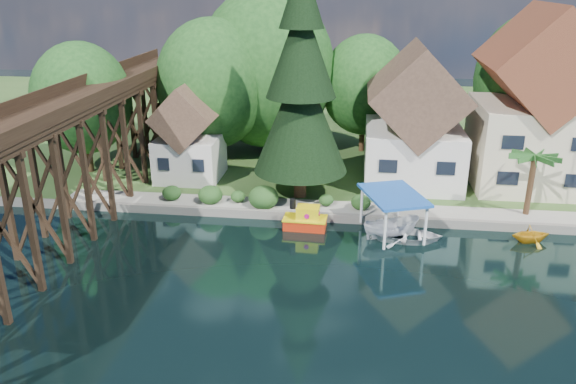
{
  "coord_description": "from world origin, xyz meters",
  "views": [
    {
      "loc": [
        2.45,
        -28.18,
        16.11
      ],
      "look_at": [
        -1.84,
        6.0,
        2.87
      ],
      "focal_mm": 35.0,
      "sensor_mm": 36.0,
      "label": 1
    }
  ],
  "objects_px": {
    "shed": "(189,139)",
    "boat_canopy": "(392,219)",
    "trestle_bridge": "(73,152)",
    "boat_white_a": "(409,234)",
    "house_center": "(534,111)",
    "palm_tree": "(535,159)",
    "boat_yellow": "(531,233)",
    "conifer": "(301,88)",
    "house_left": "(414,125)",
    "tugboat": "(306,220)"
  },
  "relations": [
    {
      "from": "shed",
      "to": "boat_canopy",
      "type": "bearing_deg",
      "value": -28.02
    },
    {
      "from": "trestle_bridge",
      "to": "boat_white_a",
      "type": "bearing_deg",
      "value": 1.23
    },
    {
      "from": "trestle_bridge",
      "to": "boat_white_a",
      "type": "xyz_separation_m",
      "value": [
        22.17,
        0.48,
        -4.91
      ]
    },
    {
      "from": "house_center",
      "to": "palm_tree",
      "type": "relative_size",
      "value": 2.96
    },
    {
      "from": "trestle_bridge",
      "to": "boat_canopy",
      "type": "bearing_deg",
      "value": 2.19
    },
    {
      "from": "palm_tree",
      "to": "boat_yellow",
      "type": "xyz_separation_m",
      "value": [
        -0.57,
        -3.46,
        -3.93
      ]
    },
    {
      "from": "trestle_bridge",
      "to": "conifer",
      "type": "relative_size",
      "value": 2.59
    },
    {
      "from": "trestle_bridge",
      "to": "house_left",
      "type": "distance_m",
      "value": 25.42
    },
    {
      "from": "conifer",
      "to": "boat_yellow",
      "type": "height_order",
      "value": "conifer"
    },
    {
      "from": "boat_white_a",
      "to": "boat_canopy",
      "type": "height_order",
      "value": "boat_canopy"
    },
    {
      "from": "house_center",
      "to": "boat_canopy",
      "type": "relative_size",
      "value": 2.47
    },
    {
      "from": "conifer",
      "to": "boat_yellow",
      "type": "xyz_separation_m",
      "value": [
        15.54,
        -5.04,
        -8.05
      ]
    },
    {
      "from": "trestle_bridge",
      "to": "house_center",
      "type": "relative_size",
      "value": 3.18
    },
    {
      "from": "tugboat",
      "to": "boat_canopy",
      "type": "bearing_deg",
      "value": -7.25
    },
    {
      "from": "trestle_bridge",
      "to": "palm_tree",
      "type": "height_order",
      "value": "trestle_bridge"
    },
    {
      "from": "conifer",
      "to": "palm_tree",
      "type": "xyz_separation_m",
      "value": [
        16.1,
        -1.58,
        -4.12
      ]
    },
    {
      "from": "conifer",
      "to": "boat_yellow",
      "type": "relative_size",
      "value": 6.81
    },
    {
      "from": "house_left",
      "to": "house_center",
      "type": "xyz_separation_m",
      "value": [
        9.0,
        0.5,
        1.28
      ]
    },
    {
      "from": "shed",
      "to": "tugboat",
      "type": "bearing_deg",
      "value": -37.15
    },
    {
      "from": "boat_white_a",
      "to": "boat_yellow",
      "type": "xyz_separation_m",
      "value": [
        7.78,
        0.71,
        0.22
      ]
    },
    {
      "from": "boat_white_a",
      "to": "boat_canopy",
      "type": "bearing_deg",
      "value": 75.18
    },
    {
      "from": "boat_canopy",
      "to": "tugboat",
      "type": "bearing_deg",
      "value": 172.75
    },
    {
      "from": "trestle_bridge",
      "to": "house_left",
      "type": "height_order",
      "value": "house_left"
    },
    {
      "from": "boat_white_a",
      "to": "tugboat",
      "type": "bearing_deg",
      "value": 82.31
    },
    {
      "from": "shed",
      "to": "house_center",
      "type": "bearing_deg",
      "value": 4.24
    },
    {
      "from": "palm_tree",
      "to": "boat_yellow",
      "type": "height_order",
      "value": "palm_tree"
    },
    {
      "from": "house_center",
      "to": "boat_canopy",
      "type": "bearing_deg",
      "value": -136.22
    },
    {
      "from": "tugboat",
      "to": "boat_white_a",
      "type": "height_order",
      "value": "tugboat"
    },
    {
      "from": "palm_tree",
      "to": "boat_white_a",
      "type": "bearing_deg",
      "value": -153.44
    },
    {
      "from": "shed",
      "to": "conifer",
      "type": "height_order",
      "value": "conifer"
    },
    {
      "from": "boat_canopy",
      "to": "boat_yellow",
      "type": "height_order",
      "value": "boat_canopy"
    },
    {
      "from": "house_left",
      "to": "conifer",
      "type": "distance_m",
      "value": 10.37
    },
    {
      "from": "house_center",
      "to": "shed",
      "type": "height_order",
      "value": "house_center"
    },
    {
      "from": "palm_tree",
      "to": "tugboat",
      "type": "height_order",
      "value": "palm_tree"
    },
    {
      "from": "house_center",
      "to": "conifer",
      "type": "relative_size",
      "value": 0.81
    },
    {
      "from": "tugboat",
      "to": "boat_yellow",
      "type": "xyz_separation_m",
      "value": [
        14.66,
        -0.34,
        0.02
      ]
    },
    {
      "from": "house_left",
      "to": "boat_yellow",
      "type": "xyz_separation_m",
      "value": [
        6.95,
        -9.64,
        -4.48
      ]
    },
    {
      "from": "tugboat",
      "to": "conifer",
      "type": "bearing_deg",
      "value": 100.54
    },
    {
      "from": "tugboat",
      "to": "trestle_bridge",
      "type": "bearing_deg",
      "value": -174.28
    },
    {
      "from": "boat_white_a",
      "to": "house_left",
      "type": "bearing_deg",
      "value": -3.54
    },
    {
      "from": "house_center",
      "to": "tugboat",
      "type": "bearing_deg",
      "value": -149.62
    },
    {
      "from": "trestle_bridge",
      "to": "shed",
      "type": "relative_size",
      "value": 5.63
    },
    {
      "from": "house_left",
      "to": "boat_canopy",
      "type": "distance_m",
      "value": 10.91
    },
    {
      "from": "conifer",
      "to": "palm_tree",
      "type": "relative_size",
      "value": 3.64
    },
    {
      "from": "conifer",
      "to": "palm_tree",
      "type": "distance_m",
      "value": 16.69
    },
    {
      "from": "house_left",
      "to": "tugboat",
      "type": "distance_m",
      "value": 12.89
    },
    {
      "from": "house_left",
      "to": "boat_white_a",
      "type": "distance_m",
      "value": 11.4
    },
    {
      "from": "trestle_bridge",
      "to": "boat_white_a",
      "type": "distance_m",
      "value": 22.71
    },
    {
      "from": "palm_tree",
      "to": "shed",
      "type": "bearing_deg",
      "value": 169.61
    },
    {
      "from": "boat_yellow",
      "to": "boat_canopy",
      "type": "bearing_deg",
      "value": 79.63
    }
  ]
}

